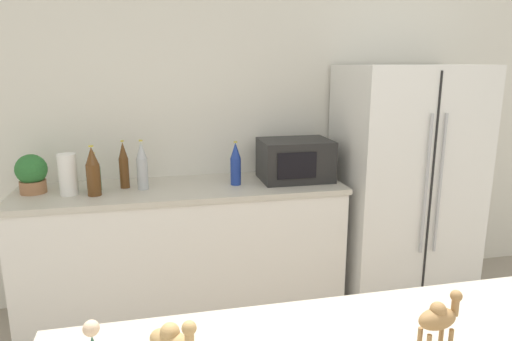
{
  "coord_description": "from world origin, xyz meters",
  "views": [
    {
      "loc": [
        -0.65,
        -0.53,
        1.69
      ],
      "look_at": [
        -0.22,
        1.4,
        1.22
      ],
      "focal_mm": 32.0,
      "sensor_mm": 36.0,
      "label": 1
    }
  ],
  "objects_px": {
    "refrigerator": "(404,184)",
    "potted_plant": "(32,173)",
    "back_bottle_4": "(94,172)",
    "microwave": "(295,160)",
    "back_bottle_0": "(124,165)",
    "back_bottle_3": "(93,172)",
    "camel_figurine": "(439,317)",
    "paper_towel_roll": "(68,174)",
    "back_bottle_1": "(142,166)",
    "back_bottle_2": "(236,164)"
  },
  "relations": [
    {
      "from": "back_bottle_1",
      "to": "back_bottle_3",
      "type": "distance_m",
      "value": 0.3
    },
    {
      "from": "refrigerator",
      "to": "camel_figurine",
      "type": "relative_size",
      "value": 11.03
    },
    {
      "from": "refrigerator",
      "to": "back_bottle_0",
      "type": "height_order",
      "value": "refrigerator"
    },
    {
      "from": "microwave",
      "to": "back_bottle_4",
      "type": "relative_size",
      "value": 1.97
    },
    {
      "from": "camel_figurine",
      "to": "paper_towel_roll",
      "type": "bearing_deg",
      "value": 121.08
    },
    {
      "from": "potted_plant",
      "to": "back_bottle_0",
      "type": "distance_m",
      "value": 0.55
    },
    {
      "from": "refrigerator",
      "to": "potted_plant",
      "type": "bearing_deg",
      "value": 177.71
    },
    {
      "from": "microwave",
      "to": "back_bottle_1",
      "type": "bearing_deg",
      "value": -178.31
    },
    {
      "from": "paper_towel_roll",
      "to": "microwave",
      "type": "bearing_deg",
      "value": 2.23
    },
    {
      "from": "refrigerator",
      "to": "back_bottle_1",
      "type": "xyz_separation_m",
      "value": [
        -1.83,
        0.04,
        0.21
      ]
    },
    {
      "from": "refrigerator",
      "to": "paper_towel_roll",
      "type": "bearing_deg",
      "value": 179.66
    },
    {
      "from": "back_bottle_4",
      "to": "camel_figurine",
      "type": "relative_size",
      "value": 1.6
    },
    {
      "from": "refrigerator",
      "to": "back_bottle_0",
      "type": "distance_m",
      "value": 1.96
    },
    {
      "from": "potted_plant",
      "to": "back_bottle_4",
      "type": "height_order",
      "value": "potted_plant"
    },
    {
      "from": "potted_plant",
      "to": "back_bottle_0",
      "type": "bearing_deg",
      "value": 0.25
    },
    {
      "from": "microwave",
      "to": "back_bottle_2",
      "type": "height_order",
      "value": "back_bottle_2"
    },
    {
      "from": "back_bottle_2",
      "to": "camel_figurine",
      "type": "xyz_separation_m",
      "value": [
        0.16,
        -2.01,
        0.04
      ]
    },
    {
      "from": "potted_plant",
      "to": "camel_figurine",
      "type": "relative_size",
      "value": 1.61
    },
    {
      "from": "potted_plant",
      "to": "paper_towel_roll",
      "type": "distance_m",
      "value": 0.24
    },
    {
      "from": "refrigerator",
      "to": "camel_figurine",
      "type": "height_order",
      "value": "refrigerator"
    },
    {
      "from": "back_bottle_1",
      "to": "back_bottle_2",
      "type": "relative_size",
      "value": 1.1
    },
    {
      "from": "refrigerator",
      "to": "back_bottle_4",
      "type": "distance_m",
      "value": 2.14
    },
    {
      "from": "back_bottle_4",
      "to": "back_bottle_2",
      "type": "bearing_deg",
      "value": -4.0
    },
    {
      "from": "potted_plant",
      "to": "back_bottle_1",
      "type": "xyz_separation_m",
      "value": [
        0.67,
        -0.06,
        0.03
      ]
    },
    {
      "from": "back_bottle_1",
      "to": "back_bottle_4",
      "type": "relative_size",
      "value": 1.32
    },
    {
      "from": "back_bottle_4",
      "to": "camel_figurine",
      "type": "distance_m",
      "value": 2.33
    },
    {
      "from": "microwave",
      "to": "back_bottle_3",
      "type": "bearing_deg",
      "value": -175.17
    },
    {
      "from": "back_bottle_1",
      "to": "back_bottle_2",
      "type": "xyz_separation_m",
      "value": [
        0.6,
        -0.02,
        -0.01
      ]
    },
    {
      "from": "refrigerator",
      "to": "back_bottle_1",
      "type": "relative_size",
      "value": 5.23
    },
    {
      "from": "back_bottle_0",
      "to": "camel_figurine",
      "type": "bearing_deg",
      "value": -67.18
    },
    {
      "from": "refrigerator",
      "to": "back_bottle_1",
      "type": "bearing_deg",
      "value": 178.74
    },
    {
      "from": "refrigerator",
      "to": "paper_towel_roll",
      "type": "xyz_separation_m",
      "value": [
        -2.27,
        0.01,
        0.19
      ]
    },
    {
      "from": "paper_towel_roll",
      "to": "back_bottle_1",
      "type": "bearing_deg",
      "value": 3.49
    },
    {
      "from": "refrigerator",
      "to": "potted_plant",
      "type": "relative_size",
      "value": 6.85
    },
    {
      "from": "back_bottle_3",
      "to": "microwave",
      "type": "bearing_deg",
      "value": 4.83
    },
    {
      "from": "back_bottle_2",
      "to": "back_bottle_4",
      "type": "distance_m",
      "value": 0.9
    },
    {
      "from": "microwave",
      "to": "back_bottle_0",
      "type": "relative_size",
      "value": 1.54
    },
    {
      "from": "back_bottle_0",
      "to": "back_bottle_3",
      "type": "xyz_separation_m",
      "value": [
        -0.17,
        -0.14,
        -0.0
      ]
    },
    {
      "from": "paper_towel_roll",
      "to": "back_bottle_0",
      "type": "xyz_separation_m",
      "value": [
        0.33,
        0.09,
        0.02
      ]
    },
    {
      "from": "back_bottle_0",
      "to": "back_bottle_2",
      "type": "relative_size",
      "value": 1.07
    },
    {
      "from": "refrigerator",
      "to": "microwave",
      "type": "xyz_separation_m",
      "value": [
        -0.8,
        0.07,
        0.2
      ]
    },
    {
      "from": "refrigerator",
      "to": "back_bottle_4",
      "type": "bearing_deg",
      "value": 177.69
    },
    {
      "from": "back_bottle_1",
      "to": "refrigerator",
      "type": "bearing_deg",
      "value": -1.26
    },
    {
      "from": "back_bottle_0",
      "to": "back_bottle_3",
      "type": "distance_m",
      "value": 0.22
    },
    {
      "from": "potted_plant",
      "to": "camel_figurine",
      "type": "bearing_deg",
      "value": -55.54
    },
    {
      "from": "microwave",
      "to": "back_bottle_3",
      "type": "xyz_separation_m",
      "value": [
        -1.32,
        -0.11,
        0.01
      ]
    },
    {
      "from": "back_bottle_0",
      "to": "back_bottle_4",
      "type": "relative_size",
      "value": 1.28
    },
    {
      "from": "microwave",
      "to": "camel_figurine",
      "type": "height_order",
      "value": "microwave"
    },
    {
      "from": "microwave",
      "to": "back_bottle_2",
      "type": "relative_size",
      "value": 1.64
    },
    {
      "from": "microwave",
      "to": "back_bottle_1",
      "type": "height_order",
      "value": "back_bottle_1"
    }
  ]
}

